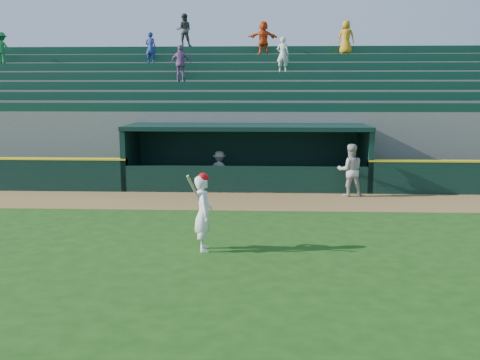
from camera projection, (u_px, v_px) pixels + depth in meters
The scene contains 7 objects.
ground at pixel (237, 240), 13.63m from camera, with size 120.00×120.00×0.00m, color #1B4210.
warning_track at pixel (244, 201), 18.46m from camera, with size 40.00×3.00×0.01m, color brown.
dugout_player_front at pixel (350, 170), 19.24m from camera, with size 0.92×0.72×1.90m, color #ADADA7.
dugout_player_inside at pixel (219, 169), 20.95m from camera, with size 0.93×0.54×1.45m, color #A7A7A1.
dugout at pixel (247, 152), 21.29m from camera, with size 9.40×2.80×2.46m.
stands at pixel (250, 120), 25.62m from camera, with size 34.50×6.25×7.61m.
batter_at_plate at pixel (203, 212), 12.66m from camera, with size 0.62×0.81×1.89m.
Camera 1 is at (0.66, -13.17, 3.78)m, focal length 40.00 mm.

